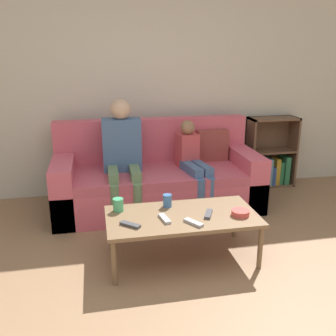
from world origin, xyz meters
TOP-DOWN VIEW (x-y plane):
  - wall_back at (0.00, 2.64)m, footprint 12.00×0.06m
  - couch at (0.07, 2.07)m, footprint 2.20×0.91m
  - bookshelf at (1.59, 2.48)m, footprint 0.61×0.28m
  - coffee_table at (0.08, 0.92)m, footprint 1.23×0.63m
  - person_adult at (-0.31, 1.98)m, footprint 0.41×0.63m
  - person_child at (0.43, 1.92)m, footprint 0.31×0.65m
  - cup_near at (-0.43, 1.10)m, footprint 0.09×0.09m
  - cup_far at (-0.01, 1.11)m, footprint 0.08×0.08m
  - tv_remote_0 at (0.28, 0.87)m, footprint 0.11×0.17m
  - tv_remote_1 at (-0.36, 0.80)m, footprint 0.16×0.15m
  - tv_remote_2 at (-0.08, 0.85)m, footprint 0.08×0.18m
  - tv_remote_3 at (0.12, 0.74)m, footprint 0.13×0.17m
  - snack_bowl at (0.54, 0.82)m, footprint 0.15×0.15m

SIDE VIEW (x-z plane):
  - couch at x=0.07m, z-range -0.16..0.77m
  - bookshelf at x=1.59m, z-range -0.11..0.77m
  - coffee_table at x=0.08m, z-range 0.16..0.56m
  - tv_remote_0 at x=0.28m, z-range 0.40..0.42m
  - tv_remote_1 at x=-0.36m, z-range 0.40..0.42m
  - tv_remote_2 at x=-0.08m, z-range 0.40..0.42m
  - tv_remote_3 at x=0.12m, z-range 0.40..0.42m
  - snack_bowl at x=0.54m, z-range 0.40..0.44m
  - cup_far at x=-0.01m, z-range 0.40..0.50m
  - cup_near at x=-0.43m, z-range 0.40..0.50m
  - person_child at x=0.43m, z-range 0.06..1.02m
  - person_adult at x=-0.31m, z-range 0.10..1.30m
  - wall_back at x=0.00m, z-range 0.00..2.60m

